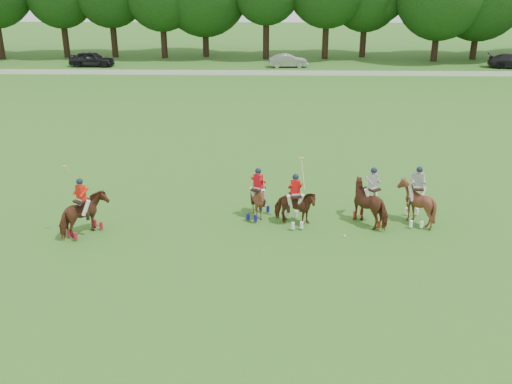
{
  "coord_description": "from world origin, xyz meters",
  "views": [
    {
      "loc": [
        0.4,
        -17.59,
        10.23
      ],
      "look_at": [
        -0.12,
        4.2,
        1.4
      ],
      "focal_mm": 40.0,
      "sensor_mm": 36.0,
      "label": 1
    }
  ],
  "objects_px": {
    "polo_red_b": "(295,207)",
    "polo_stripe_a": "(371,203)",
    "polo_red_a": "(84,214)",
    "polo_red_c": "(258,200)",
    "polo_stripe_b": "(416,202)",
    "car_mid": "(288,61)",
    "car_left": "(92,59)",
    "polo_ball": "(345,236)"
  },
  "relations": [
    {
      "from": "polo_stripe_a",
      "to": "polo_ball",
      "type": "distance_m",
      "value": 2.01
    },
    {
      "from": "car_left",
      "to": "polo_stripe_b",
      "type": "relative_size",
      "value": 1.87
    },
    {
      "from": "polo_red_c",
      "to": "polo_stripe_b",
      "type": "height_order",
      "value": "polo_stripe_b"
    },
    {
      "from": "polo_red_a",
      "to": "polo_stripe_a",
      "type": "height_order",
      "value": "polo_red_a"
    },
    {
      "from": "car_left",
      "to": "polo_red_b",
      "type": "relative_size",
      "value": 1.66
    },
    {
      "from": "polo_red_c",
      "to": "polo_ball",
      "type": "bearing_deg",
      "value": -27.34
    },
    {
      "from": "car_left",
      "to": "polo_ball",
      "type": "height_order",
      "value": "car_left"
    },
    {
      "from": "car_left",
      "to": "polo_ball",
      "type": "distance_m",
      "value": 45.13
    },
    {
      "from": "polo_stripe_a",
      "to": "car_left",
      "type": "bearing_deg",
      "value": 120.95
    },
    {
      "from": "polo_stripe_a",
      "to": "polo_red_a",
      "type": "bearing_deg",
      "value": -173.42
    },
    {
      "from": "polo_stripe_b",
      "to": "polo_red_b",
      "type": "bearing_deg",
      "value": -176.03
    },
    {
      "from": "car_mid",
      "to": "polo_red_a",
      "type": "distance_m",
      "value": 40.63
    },
    {
      "from": "polo_red_a",
      "to": "car_mid",
      "type": "bearing_deg",
      "value": 76.8
    },
    {
      "from": "polo_red_c",
      "to": "polo_red_a",
      "type": "bearing_deg",
      "value": -165.42
    },
    {
      "from": "polo_red_c",
      "to": "polo_red_b",
      "type": "bearing_deg",
      "value": -23.82
    },
    {
      "from": "polo_red_c",
      "to": "polo_stripe_a",
      "type": "bearing_deg",
      "value": -5.56
    },
    {
      "from": "polo_stripe_b",
      "to": "car_left",
      "type": "bearing_deg",
      "value": 123.07
    },
    {
      "from": "car_left",
      "to": "car_mid",
      "type": "height_order",
      "value": "car_left"
    },
    {
      "from": "car_mid",
      "to": "polo_red_a",
      "type": "xyz_separation_m",
      "value": [
        -9.28,
        -39.56,
        0.22
      ]
    },
    {
      "from": "car_mid",
      "to": "polo_red_a",
      "type": "bearing_deg",
      "value": 162.24
    },
    {
      "from": "polo_red_b",
      "to": "polo_stripe_a",
      "type": "xyz_separation_m",
      "value": [
        3.18,
        0.22,
        0.12
      ]
    },
    {
      "from": "polo_red_a",
      "to": "polo_red_b",
      "type": "distance_m",
      "value": 8.54
    },
    {
      "from": "polo_stripe_a",
      "to": "polo_red_c",
      "type": "bearing_deg",
      "value": 174.44
    },
    {
      "from": "car_left",
      "to": "car_mid",
      "type": "relative_size",
      "value": 1.16
    },
    {
      "from": "car_left",
      "to": "polo_ball",
      "type": "xyz_separation_m",
      "value": [
        21.7,
        -39.56,
        -0.74
      ]
    },
    {
      "from": "polo_red_b",
      "to": "polo_stripe_b",
      "type": "distance_m",
      "value": 5.07
    },
    {
      "from": "car_left",
      "to": "polo_red_a",
      "type": "distance_m",
      "value": 41.13
    },
    {
      "from": "polo_stripe_b",
      "to": "polo_ball",
      "type": "relative_size",
      "value": 27.55
    },
    {
      "from": "car_mid",
      "to": "polo_red_b",
      "type": "xyz_separation_m",
      "value": [
        -0.81,
        -38.43,
        0.14
      ]
    },
    {
      "from": "polo_red_b",
      "to": "polo_red_c",
      "type": "height_order",
      "value": "polo_red_b"
    },
    {
      "from": "polo_red_a",
      "to": "polo_red_c",
      "type": "distance_m",
      "value": 7.16
    },
    {
      "from": "polo_red_b",
      "to": "car_left",
      "type": "bearing_deg",
      "value": 117.18
    },
    {
      "from": "polo_red_a",
      "to": "polo_red_c",
      "type": "xyz_separation_m",
      "value": [
        6.93,
        1.8,
        -0.08
      ]
    },
    {
      "from": "car_left",
      "to": "polo_red_c",
      "type": "height_order",
      "value": "polo_red_c"
    },
    {
      "from": "polo_red_c",
      "to": "polo_stripe_b",
      "type": "relative_size",
      "value": 0.9
    },
    {
      "from": "car_mid",
      "to": "polo_red_a",
      "type": "height_order",
      "value": "polo_red_a"
    },
    {
      "from": "car_left",
      "to": "polo_ball",
      "type": "bearing_deg",
      "value": -149.38
    },
    {
      "from": "polo_red_a",
      "to": "polo_stripe_b",
      "type": "xyz_separation_m",
      "value": [
        13.53,
        1.48,
        0.04
      ]
    },
    {
      "from": "polo_red_c",
      "to": "polo_stripe_b",
      "type": "distance_m",
      "value": 6.6
    },
    {
      "from": "polo_red_b",
      "to": "polo_stripe_a",
      "type": "height_order",
      "value": "polo_red_b"
    },
    {
      "from": "polo_red_b",
      "to": "polo_stripe_a",
      "type": "distance_m",
      "value": 3.19
    },
    {
      "from": "polo_red_a",
      "to": "polo_stripe_a",
      "type": "relative_size",
      "value": 1.19
    }
  ]
}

